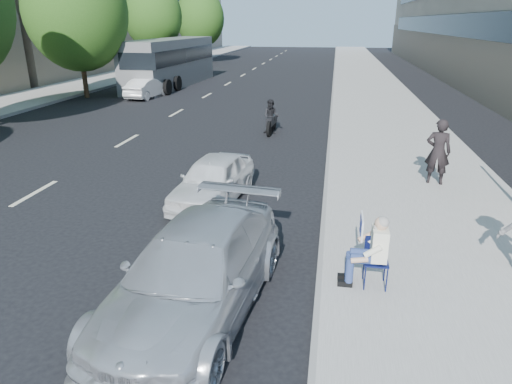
% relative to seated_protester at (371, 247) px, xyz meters
% --- Properties ---
extents(ground, '(160.00, 160.00, 0.00)m').
position_rel_seated_protester_xyz_m(ground, '(-2.29, 1.48, -0.87)').
color(ground, black).
rests_on(ground, ground).
extents(near_sidewalk, '(5.00, 120.00, 0.15)m').
position_rel_seated_protester_xyz_m(near_sidewalk, '(1.71, 21.48, -0.80)').
color(near_sidewalk, gray).
rests_on(near_sidewalk, ground).
extents(far_sidewalk, '(4.50, 120.00, 0.15)m').
position_rel_seated_protester_xyz_m(far_sidewalk, '(-19.04, 21.48, -0.80)').
color(far_sidewalk, gray).
rests_on(far_sidewalk, ground).
extents(tree_far_c, '(6.00, 6.00, 8.47)m').
position_rel_seated_protester_xyz_m(tree_far_c, '(-15.99, 19.48, 4.15)').
color(tree_far_c, '#382616').
rests_on(tree_far_c, ground).
extents(tree_far_d, '(4.80, 4.80, 7.65)m').
position_rel_seated_protester_xyz_m(tree_far_d, '(-15.99, 31.48, 4.01)').
color(tree_far_d, '#382616').
rests_on(tree_far_d, ground).
extents(tree_far_e, '(5.40, 5.40, 7.89)m').
position_rel_seated_protester_xyz_m(tree_far_e, '(-15.99, 45.48, 3.91)').
color(tree_far_e, '#382616').
rests_on(tree_far_e, ground).
extents(seated_protester, '(0.83, 1.12, 1.31)m').
position_rel_seated_protester_xyz_m(seated_protester, '(0.00, 0.00, 0.00)').
color(seated_protester, '#11194D').
rests_on(seated_protester, near_sidewalk).
extents(pedestrian_woman, '(0.75, 0.58, 1.84)m').
position_rel_seated_protester_xyz_m(pedestrian_woman, '(2.18, 5.77, 0.20)').
color(pedestrian_woman, black).
rests_on(pedestrian_woman, near_sidewalk).
extents(parked_sedan, '(2.52, 5.09, 1.42)m').
position_rel_seated_protester_xyz_m(parked_sedan, '(-2.79, -1.04, -0.16)').
color(parked_sedan, '#B8BBC0').
rests_on(parked_sedan, ground).
extents(white_sedan_near, '(1.84, 3.69, 1.21)m').
position_rel_seated_protester_xyz_m(white_sedan_near, '(-3.74, 3.72, -0.27)').
color(white_sedan_near, white).
rests_on(white_sedan_near, ground).
extents(white_sedan_mid, '(1.66, 3.75, 1.20)m').
position_rel_seated_protester_xyz_m(white_sedan_mid, '(-12.19, 19.97, -0.27)').
color(white_sedan_mid, silver).
rests_on(white_sedan_mid, ground).
extents(motorcycle, '(0.73, 2.05, 1.42)m').
position_rel_seated_protester_xyz_m(motorcycle, '(-3.30, 11.76, -0.24)').
color(motorcycle, black).
rests_on(motorcycle, ground).
extents(bus, '(3.14, 12.16, 3.30)m').
position_rel_seated_protester_xyz_m(bus, '(-12.58, 25.76, 0.76)').
color(bus, slate).
rests_on(bus, ground).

